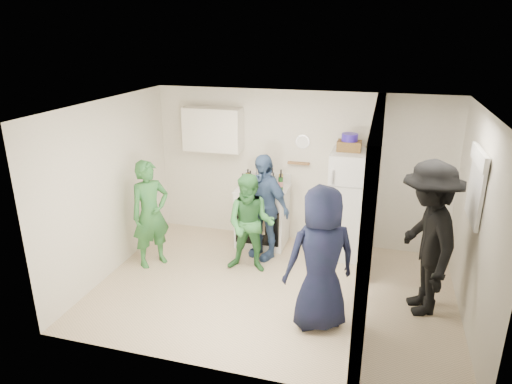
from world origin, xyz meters
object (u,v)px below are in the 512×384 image
Objects in this scene: yellow_cup_stack_top at (371,146)px; person_green_left at (151,214)px; stove at (263,216)px; person_nook at (427,239)px; person_green_center at (251,224)px; wicker_basket at (349,146)px; person_denim at (263,207)px; person_navy at (321,259)px; fridge at (351,205)px; blue_bowl at (350,137)px.

person_green_left is (-3.05, -1.00, -0.99)m from yellow_cup_stack_top.
person_nook is (2.41, -1.32, 0.49)m from stove.
person_green_center is 0.75× the size of person_nook.
person_denim is (-1.19, -0.46, -0.92)m from wicker_basket.
stove is at bearing -87.15° from person_navy.
blue_bowl is at bearing 153.43° from fridge.
person_denim is 1.90m from person_navy.
person_green_center is 0.50m from person_denim.
fridge is at bearing -1.21° from stove.
yellow_cup_stack_top is 1.82m from person_denim.
wicker_basket is 0.18× the size of person_nook.
stove is 2.37m from person_navy.
stove is 0.59× the size of person_denim.
person_navy is 0.90× the size of person_nook.
blue_bowl is 0.36m from yellow_cup_stack_top.
yellow_cup_stack_top reaches higher than person_green_left.
person_nook is (3.82, -0.18, 0.17)m from person_green_left.
person_nook is (1.09, -1.34, -0.77)m from wicker_basket.
person_nook is (0.99, -1.29, 0.14)m from fridge.
yellow_cup_stack_top reaches higher than person_green_center.
wicker_basket is at bearing -121.46° from person_navy.
wicker_basket reaches higher than person_green_left.
blue_bowl is 0.16× the size of person_green_center.
blue_bowl is 0.15× the size of person_green_left.
person_nook is (1.19, 0.67, 0.10)m from person_navy.
blue_bowl reaches higher than stove.
stove is 1.82m from wicker_basket.
person_green_center reaches higher than stove.
person_navy is at bearing -73.73° from person_nook.
yellow_cup_stack_top is 0.15× the size of person_green_left.
stove is 2.79× the size of wicker_basket.
yellow_cup_stack_top reaches higher than person_denim.
stove is at bearing 90.53° from person_green_center.
yellow_cup_stack_top is 2.11m from person_navy.
fridge is 1.97m from person_navy.
person_green_left is 0.98× the size of person_denim.
person_green_left is at bearing -158.69° from fridge.
fridge is at bearing 29.92° from person_green_center.
fridge is 1.63m from person_nook.
person_denim is (0.06, 0.49, 0.09)m from person_green_center.
fridge is 1.01× the size of person_denim.
person_denim is at bearing 79.67° from person_green_center.
person_denim is 0.84× the size of person_nook.
fridge is 4.78× the size of wicker_basket.
person_nook is (2.34, -0.39, 0.24)m from person_green_center.
person_navy is at bearing -92.72° from blue_bowl.
person_green_center is at bearing -153.21° from yellow_cup_stack_top.
blue_bowl is at bearing 0.87° from stove.
person_green_left is at bearing -175.48° from person_green_center.
yellow_cup_stack_top is (1.64, -0.13, 1.31)m from stove.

